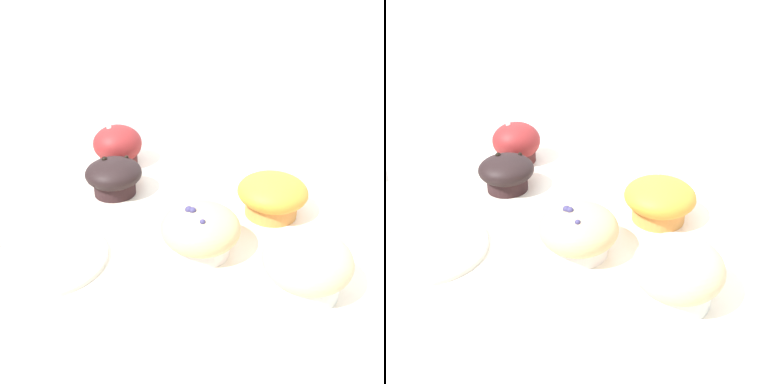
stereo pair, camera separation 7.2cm
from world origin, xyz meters
The scene contains 7 objects.
wall_back centered at (0.00, 0.60, 0.90)m, with size 3.20×0.10×1.80m, color silver.
muffin_front_center centered at (-0.03, 0.17, 0.93)m, with size 0.11×0.11×0.07m.
muffin_back_left centered at (-0.37, 0.20, 0.93)m, with size 0.10×0.10×0.08m.
muffin_back_right centered at (-0.30, 0.10, 0.93)m, with size 0.10×0.10×0.07m.
muffin_front_left centered at (0.08, 0.02, 0.94)m, with size 0.11×0.11×0.09m.
muffin_front_right centered at (-0.08, 0.02, 0.93)m, with size 0.11×0.11×0.08m.
serving_plate centered at (-0.26, -0.11, 0.90)m, with size 0.17×0.17×0.01m.
Camera 2 is at (0.24, -0.40, 1.29)m, focal length 42.00 mm.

